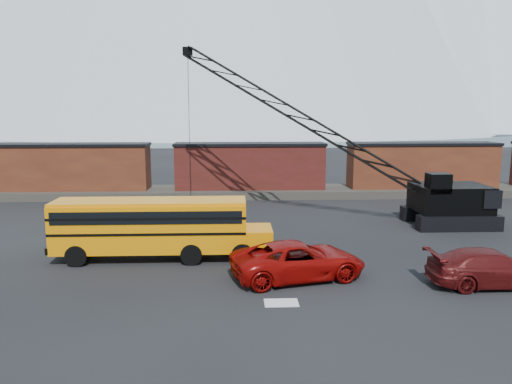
{
  "coord_description": "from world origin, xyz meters",
  "views": [
    {
      "loc": [
        -1.36,
        -23.43,
        7.86
      ],
      "look_at": [
        -0.13,
        5.91,
        3.0
      ],
      "focal_mm": 35.0,
      "sensor_mm": 36.0,
      "label": 1
    }
  ],
  "objects_px": {
    "maroon_suv": "(491,268)",
    "school_bus": "(157,226)",
    "crawler_crane": "(307,122)",
    "red_pickup": "(298,260)"
  },
  "relations": [
    {
      "from": "school_bus",
      "to": "crawler_crane",
      "type": "bearing_deg",
      "value": 45.33
    },
    {
      "from": "maroon_suv",
      "to": "school_bus",
      "type": "bearing_deg",
      "value": 72.32
    },
    {
      "from": "red_pickup",
      "to": "crawler_crane",
      "type": "distance_m",
      "value": 14.29
    },
    {
      "from": "maroon_suv",
      "to": "crawler_crane",
      "type": "bearing_deg",
      "value": 23.68
    },
    {
      "from": "red_pickup",
      "to": "crawler_crane",
      "type": "xyz_separation_m",
      "value": [
        2.17,
        12.73,
        6.14
      ]
    },
    {
      "from": "school_bus",
      "to": "crawler_crane",
      "type": "distance_m",
      "value": 14.12
    },
    {
      "from": "school_bus",
      "to": "red_pickup",
      "type": "height_order",
      "value": "school_bus"
    },
    {
      "from": "school_bus",
      "to": "maroon_suv",
      "type": "bearing_deg",
      "value": -16.89
    },
    {
      "from": "red_pickup",
      "to": "school_bus",
      "type": "bearing_deg",
      "value": 50.0
    },
    {
      "from": "red_pickup",
      "to": "maroon_suv",
      "type": "distance_m",
      "value": 8.68
    }
  ]
}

